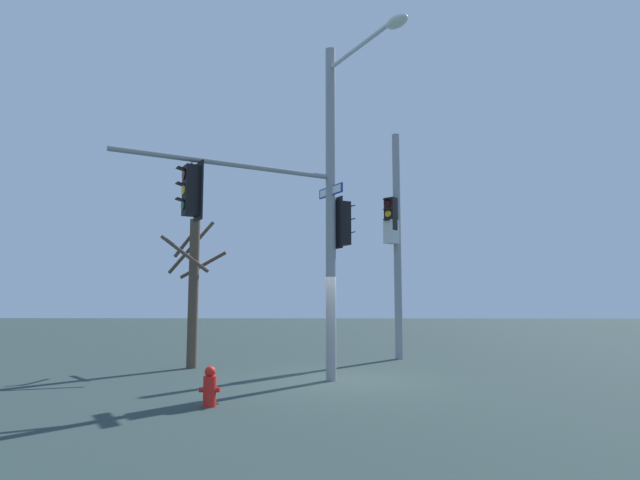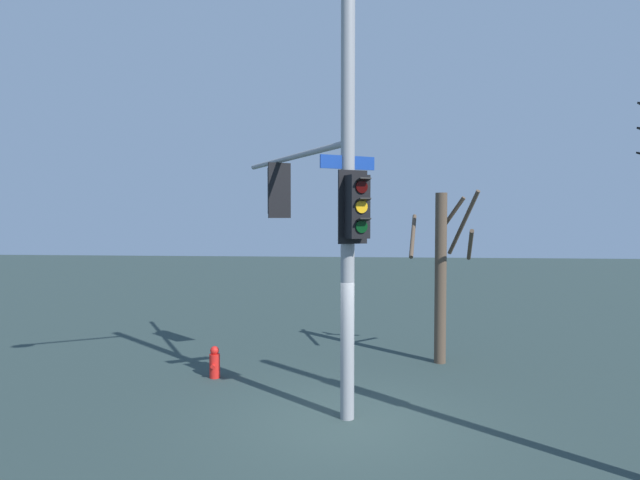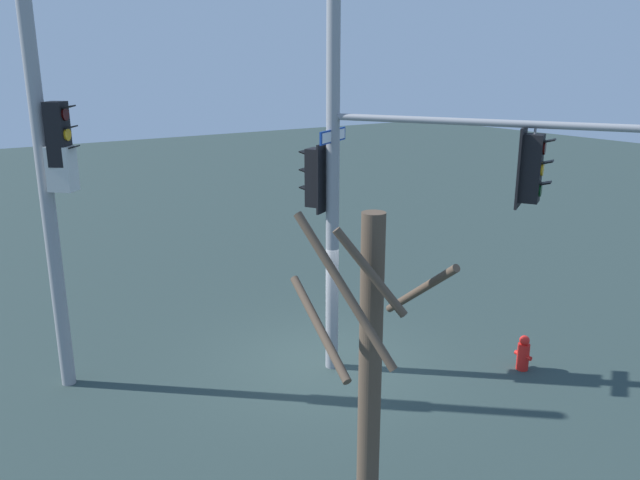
{
  "view_description": "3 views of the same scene",
  "coord_description": "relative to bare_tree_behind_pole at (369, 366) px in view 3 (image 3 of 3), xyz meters",
  "views": [
    {
      "loc": [
        0.21,
        12.89,
        1.97
      ],
      "look_at": [
        0.48,
        -0.16,
        3.43
      ],
      "focal_mm": 29.35,
      "sensor_mm": 36.0,
      "label": 1
    },
    {
      "loc": [
        -9.48,
        -0.37,
        3.68
      ],
      "look_at": [
        0.49,
        0.51,
        3.25
      ],
      "focal_mm": 30.24,
      "sensor_mm": 36.0,
      "label": 2
    },
    {
      "loc": [
        9.79,
        -6.7,
        5.97
      ],
      "look_at": [
        0.28,
        -0.35,
        2.74
      ],
      "focal_mm": 35.58,
      "sensor_mm": 36.0,
      "label": 3
    }
  ],
  "objects": [
    {
      "name": "main_signal_pole_assembly",
      "position": [
        -3.48,
        2.72,
        2.15
      ],
      "size": [
        6.29,
        3.22,
        8.39
      ],
      "rotation": [
        0.0,
        0.0,
        0.53
      ],
      "color": "gray",
      "rests_on": "ground"
    },
    {
      "name": "ground_plane",
      "position": [
        -4.21,
        2.24,
        -2.33
      ],
      "size": [
        80.0,
        80.0,
        0.0
      ],
      "primitive_type": "plane",
      "color": "#2A3B39"
    },
    {
      "name": "bare_tree_behind_pole",
      "position": [
        0.0,
        0.0,
        0.0
      ],
      "size": [
        1.72,
        1.74,
        4.34
      ],
      "color": "#4F3F32",
      "rests_on": "ground"
    },
    {
      "name": "fire_hydrant_fallback",
      "position": [
        -1.77,
        5.34,
        -1.99
      ],
      "size": [
        0.38,
        0.24,
        0.73
      ],
      "color": "red",
      "rests_on": "ground"
    },
    {
      "name": "secondary_pole_assembly",
      "position": [
        -6.17,
        -2.29,
        1.68
      ],
      "size": [
        0.65,
        0.7,
        7.58
      ],
      "rotation": [
        0.0,
        0.0,
        0.82
      ],
      "color": "gray",
      "rests_on": "ground"
    }
  ]
}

